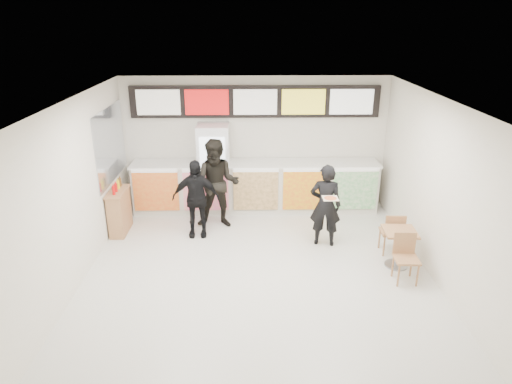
{
  "coord_description": "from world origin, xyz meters",
  "views": [
    {
      "loc": [
        -0.15,
        -6.67,
        4.23
      ],
      "look_at": [
        -0.02,
        1.2,
        1.17
      ],
      "focal_mm": 32.0,
      "sensor_mm": 36.0,
      "label": 1
    }
  ],
  "objects_px": {
    "drinks_fridge": "(214,169)",
    "cafe_table": "(399,242)",
    "customer_left": "(218,184)",
    "condiment_ledge": "(119,211)",
    "customer_mid": "(196,199)",
    "service_counter": "(255,186)",
    "customer_main": "(325,205)"
  },
  "relations": [
    {
      "from": "customer_left",
      "to": "cafe_table",
      "type": "distance_m",
      "value": 3.76
    },
    {
      "from": "service_counter",
      "to": "condiment_ledge",
      "type": "relative_size",
      "value": 5.11
    },
    {
      "from": "customer_mid",
      "to": "cafe_table",
      "type": "relative_size",
      "value": 1.12
    },
    {
      "from": "customer_mid",
      "to": "cafe_table",
      "type": "bearing_deg",
      "value": -20.32
    },
    {
      "from": "cafe_table",
      "to": "condiment_ledge",
      "type": "bearing_deg",
      "value": 167.05
    },
    {
      "from": "drinks_fridge",
      "to": "customer_left",
      "type": "distance_m",
      "value": 0.89
    },
    {
      "from": "cafe_table",
      "to": "condiment_ledge",
      "type": "distance_m",
      "value": 5.52
    },
    {
      "from": "service_counter",
      "to": "condiment_ledge",
      "type": "xyz_separation_m",
      "value": [
        -2.82,
        -1.12,
        -0.11
      ]
    },
    {
      "from": "drinks_fridge",
      "to": "cafe_table",
      "type": "distance_m",
      "value": 4.35
    },
    {
      "from": "drinks_fridge",
      "to": "cafe_table",
      "type": "relative_size",
      "value": 1.39
    },
    {
      "from": "service_counter",
      "to": "customer_left",
      "type": "relative_size",
      "value": 2.92
    },
    {
      "from": "drinks_fridge",
      "to": "customer_mid",
      "type": "bearing_deg",
      "value": -102.18
    },
    {
      "from": "condiment_ledge",
      "to": "service_counter",
      "type": "bearing_deg",
      "value": 21.59
    },
    {
      "from": "service_counter",
      "to": "customer_mid",
      "type": "bearing_deg",
      "value": -133.29
    },
    {
      "from": "customer_main",
      "to": "condiment_ledge",
      "type": "xyz_separation_m",
      "value": [
        -4.14,
        0.61,
        -0.36
      ]
    },
    {
      "from": "cafe_table",
      "to": "condiment_ledge",
      "type": "relative_size",
      "value": 1.32
    },
    {
      "from": "service_counter",
      "to": "customer_main",
      "type": "relative_size",
      "value": 3.38
    },
    {
      "from": "service_counter",
      "to": "customer_main",
      "type": "bearing_deg",
      "value": -52.68
    },
    {
      "from": "drinks_fridge",
      "to": "customer_left",
      "type": "xyz_separation_m",
      "value": [
        0.13,
        -0.88,
        -0.05
      ]
    },
    {
      "from": "drinks_fridge",
      "to": "cafe_table",
      "type": "bearing_deg",
      "value": -37.32
    },
    {
      "from": "customer_mid",
      "to": "condiment_ledge",
      "type": "relative_size",
      "value": 1.48
    },
    {
      "from": "drinks_fridge",
      "to": "customer_mid",
      "type": "distance_m",
      "value": 1.35
    },
    {
      "from": "service_counter",
      "to": "customer_mid",
      "type": "height_order",
      "value": "customer_mid"
    },
    {
      "from": "customer_left",
      "to": "cafe_table",
      "type": "xyz_separation_m",
      "value": [
        3.3,
        -1.74,
        -0.46
      ]
    },
    {
      "from": "service_counter",
      "to": "customer_main",
      "type": "distance_m",
      "value": 2.19
    },
    {
      "from": "drinks_fridge",
      "to": "customer_mid",
      "type": "xyz_separation_m",
      "value": [
        -0.28,
        -1.31,
        -0.2
      ]
    },
    {
      "from": "customer_mid",
      "to": "cafe_table",
      "type": "height_order",
      "value": "customer_mid"
    },
    {
      "from": "service_counter",
      "to": "customer_left",
      "type": "bearing_deg",
      "value": -132.94
    },
    {
      "from": "cafe_table",
      "to": "customer_left",
      "type": "bearing_deg",
      "value": 154.87
    },
    {
      "from": "cafe_table",
      "to": "condiment_ledge",
      "type": "height_order",
      "value": "condiment_ledge"
    },
    {
      "from": "service_counter",
      "to": "condiment_ledge",
      "type": "distance_m",
      "value": 3.03
    },
    {
      "from": "cafe_table",
      "to": "condiment_ledge",
      "type": "xyz_separation_m",
      "value": [
        -5.32,
        1.49,
        -0.02
      ]
    }
  ]
}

